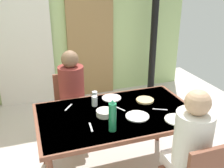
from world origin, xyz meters
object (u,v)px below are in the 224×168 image
object	(u,v)px
person_near_diner	(191,140)
person_far_diner	(72,87)
water_bottle_green_near	(112,116)
dining_table	(117,118)
serving_bowl_center	(105,113)
chair_far_diner	(71,104)

from	to	relation	value
person_near_diner	person_far_diner	world-z (taller)	same
person_near_diner	water_bottle_green_near	bearing A→B (deg)	142.51
dining_table	serving_bowl_center	xyz separation A→B (m)	(-0.13, -0.01, 0.09)
serving_bowl_center	water_bottle_green_near	bearing A→B (deg)	-93.71
dining_table	person_near_diner	distance (m)	0.80
person_far_diner	water_bottle_green_near	xyz separation A→B (m)	(0.17, -0.98, 0.10)
dining_table	water_bottle_green_near	xyz separation A→B (m)	(-0.15, -0.29, 0.20)
chair_far_diner	person_far_diner	bearing A→B (deg)	90.00
person_near_diner	serving_bowl_center	bearing A→B (deg)	126.80
dining_table	person_near_diner	world-z (taller)	person_near_diner
dining_table	serving_bowl_center	distance (m)	0.16
person_far_diner	person_near_diner	bearing A→B (deg)	116.80
person_near_diner	serving_bowl_center	xyz separation A→B (m)	(-0.51, 0.68, -0.02)
chair_far_diner	dining_table	bearing A→B (deg)	110.97
dining_table	chair_far_diner	world-z (taller)	chair_far_diner
person_near_diner	serving_bowl_center	distance (m)	0.85
water_bottle_green_near	person_far_diner	bearing A→B (deg)	99.94
dining_table	chair_far_diner	size ratio (longest dim) A/B	1.81
dining_table	water_bottle_green_near	world-z (taller)	water_bottle_green_near
chair_far_diner	person_near_diner	xyz separation A→B (m)	(0.70, -1.52, 0.28)
dining_table	person_far_diner	bearing A→B (deg)	114.66
person_near_diner	person_far_diner	distance (m)	1.55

